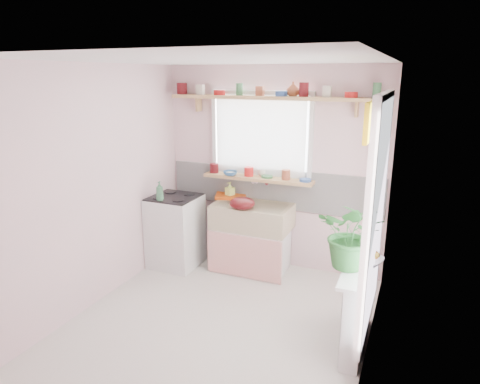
% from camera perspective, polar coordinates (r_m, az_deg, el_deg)
% --- Properties ---
extents(room, '(3.20, 3.20, 3.20)m').
position_cam_1_polar(room, '(4.43, 9.41, 2.01)').
color(room, silver).
rests_on(room, ground).
extents(sink_unit, '(0.95, 0.65, 1.11)m').
position_cam_1_polar(sink_unit, '(5.34, 1.59, -6.01)').
color(sink_unit, white).
rests_on(sink_unit, ground).
extents(cooker, '(0.58, 0.58, 0.93)m').
position_cam_1_polar(cooker, '(5.53, -8.59, -5.12)').
color(cooker, white).
rests_on(cooker, ground).
extents(radiator_ledge, '(0.22, 0.95, 0.78)m').
position_cam_1_polar(radiator_ledge, '(4.07, 15.50, -14.35)').
color(radiator_ledge, white).
rests_on(radiator_ledge, ground).
extents(windowsill, '(1.40, 0.22, 0.04)m').
position_cam_1_polar(windowsill, '(5.30, 2.38, 1.83)').
color(windowsill, tan).
rests_on(windowsill, room).
extents(pine_shelf, '(2.52, 0.24, 0.04)m').
position_cam_1_polar(pine_shelf, '(5.09, 4.09, 12.42)').
color(pine_shelf, tan).
rests_on(pine_shelf, room).
extents(shelf_crockery, '(2.47, 0.11, 0.12)m').
position_cam_1_polar(shelf_crockery, '(5.10, 3.85, 13.27)').
color(shelf_crockery, '#590F14').
rests_on(shelf_crockery, pine_shelf).
extents(sill_crockery, '(1.35, 0.11, 0.12)m').
position_cam_1_polar(sill_crockery, '(5.30, 1.89, 2.65)').
color(sill_crockery, '#590F14').
rests_on(sill_crockery, windowsill).
extents(dish_tray, '(0.46, 0.40, 0.04)m').
position_cam_1_polar(dish_tray, '(5.52, -1.22, -0.50)').
color(dish_tray, '#EC5C15').
rests_on(dish_tray, sink_unit).
extents(colander, '(0.36, 0.36, 0.14)m').
position_cam_1_polar(colander, '(5.03, 0.28, -1.51)').
color(colander, '#4E0D10').
rests_on(colander, sink_unit).
extents(jade_plant, '(0.60, 0.54, 0.61)m').
position_cam_1_polar(jade_plant, '(3.74, 14.78, -5.49)').
color(jade_plant, '#2B6D2E').
rests_on(jade_plant, radiator_ledge).
extents(fruit_bowl, '(0.34, 0.34, 0.07)m').
position_cam_1_polar(fruit_bowl, '(3.93, 16.49, -8.83)').
color(fruit_bowl, white).
rests_on(fruit_bowl, radiator_ledge).
extents(herb_pot, '(0.12, 0.10, 0.21)m').
position_cam_1_polar(herb_pot, '(3.82, 16.41, -8.35)').
color(herb_pot, '#275B24').
rests_on(herb_pot, radiator_ledge).
extents(soap_bottle_sink, '(0.12, 0.12, 0.21)m').
position_cam_1_polar(soap_bottle_sink, '(5.47, -1.35, 0.26)').
color(soap_bottle_sink, '#E9FE71').
rests_on(soap_bottle_sink, sink_unit).
extents(sill_cup, '(0.13, 0.13, 0.09)m').
position_cam_1_polar(sill_cup, '(5.33, 2.93, 2.60)').
color(sill_cup, silver).
rests_on(sill_cup, windowsill).
extents(sill_bowl, '(0.20, 0.20, 0.05)m').
position_cam_1_polar(sill_bowl, '(5.36, -1.31, 2.52)').
color(sill_bowl, '#2D5D93').
rests_on(sill_bowl, windowsill).
extents(shelf_vase, '(0.18, 0.18, 0.16)m').
position_cam_1_polar(shelf_vase, '(5.07, 7.09, 13.48)').
color(shelf_vase, '#A85833').
rests_on(shelf_vase, pine_shelf).
extents(cooker_bottle, '(0.11, 0.11, 0.23)m').
position_cam_1_polar(cooker_bottle, '(5.21, -10.67, 0.12)').
color(cooker_bottle, '#3D7A51').
rests_on(cooker_bottle, cooker).
extents(fruit, '(0.20, 0.14, 0.10)m').
position_cam_1_polar(fruit, '(3.91, 16.66, -8.02)').
color(fruit, orange).
rests_on(fruit, fruit_bowl).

